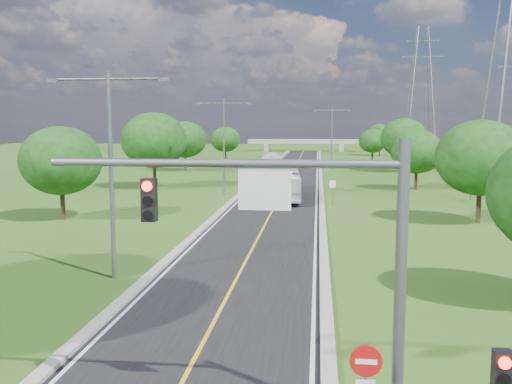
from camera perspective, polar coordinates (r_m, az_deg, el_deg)
ground at (r=74.74m, az=3.23°, el=1.10°), size 260.00×260.00×0.00m
road at (r=80.70m, az=3.46°, el=1.55°), size 8.00×150.00×0.06m
curb_left at (r=81.01m, az=0.45°, el=1.64°), size 0.50×150.00×0.22m
curb_right at (r=80.61m, az=6.48°, el=1.57°), size 0.50×150.00×0.22m
signal_mast at (r=13.52m, az=5.45°, el=-4.37°), size 8.54×0.33×7.20m
do_not_enter_right at (r=14.04m, az=10.91°, el=-17.50°), size 0.76×0.11×2.50m
speed_limit_sign at (r=52.60m, az=7.65°, el=0.36°), size 0.55×0.09×2.40m
overpass at (r=154.40m, az=4.80°, el=4.98°), size 30.00×3.00×3.20m
streetlight_near_left at (r=28.09m, az=-14.33°, el=3.43°), size 5.90×0.25×10.00m
streetlight_mid_left at (r=60.09m, az=-3.23°, el=5.37°), size 5.90×0.25×10.00m
streetlight_far_right at (r=92.30m, az=7.59°, el=5.85°), size 5.90×0.25×10.00m
power_tower_far at (r=131.31m, az=16.14°, el=9.46°), size 9.00×6.40×28.00m
tree_lb at (r=46.78m, az=-18.93°, el=2.98°), size 6.30×6.30×7.33m
tree_lc at (r=67.00m, az=-10.17°, el=5.12°), size 7.56×7.56×8.79m
tree_ld at (r=90.73m, az=-7.10°, el=5.22°), size 6.72×6.72×7.82m
tree_le at (r=113.80m, az=-3.08°, el=5.28°), size 5.88×5.88×6.84m
tree_rb at (r=45.98m, az=21.57°, el=3.20°), size 6.72×6.72×7.82m
tree_rc at (r=67.27m, az=15.79°, el=3.91°), size 5.88×5.88×6.84m
tree_rd at (r=91.25m, az=14.56°, el=5.26°), size 7.14×7.14×8.30m
tree_re at (r=114.81m, az=11.58°, el=5.01°), size 5.46×5.46×6.35m
tree_rf at (r=135.04m, az=12.28°, el=5.52°), size 6.30×6.30×7.33m
bus_outbound at (r=55.80m, az=3.05°, el=0.75°), size 3.22×10.98×3.02m
bus_inbound at (r=83.10m, az=1.41°, el=2.84°), size 4.03×11.65×3.18m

